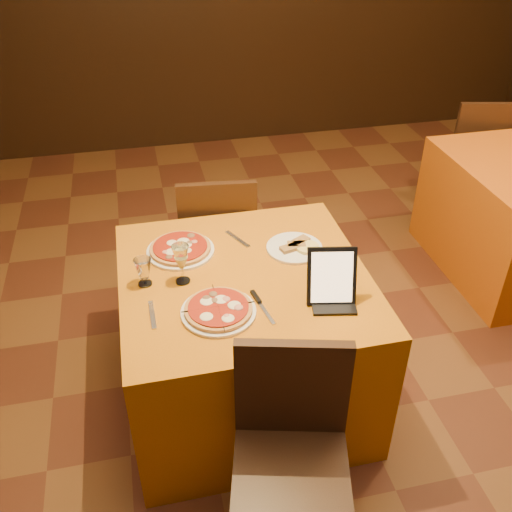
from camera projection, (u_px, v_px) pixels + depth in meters
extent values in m
cube|color=#5E2D19|center=(359.00, 414.00, 2.85)|extent=(6.00, 7.00, 0.01)
cube|color=#BE6A0C|center=(245.00, 337.00, 2.75)|extent=(1.10, 1.10, 0.75)
cylinder|color=white|center=(219.00, 312.00, 2.32)|extent=(0.31, 0.31, 0.01)
cylinder|color=#AD4C23|center=(218.00, 309.00, 2.31)|extent=(0.28, 0.28, 0.02)
cylinder|color=white|center=(181.00, 251.00, 2.68)|extent=(0.32, 0.32, 0.01)
cylinder|color=#AD4C23|center=(180.00, 248.00, 2.67)|extent=(0.29, 0.29, 0.02)
cylinder|color=white|center=(294.00, 248.00, 2.70)|extent=(0.27, 0.27, 0.01)
cylinder|color=olive|center=(294.00, 245.00, 2.69)|extent=(0.17, 0.17, 0.02)
cube|color=black|center=(332.00, 276.00, 2.33)|extent=(0.22, 0.14, 0.24)
cube|color=silver|center=(264.00, 310.00, 2.34)|extent=(0.05, 0.20, 0.01)
cube|color=#B1B3B8|center=(152.00, 315.00, 2.31)|extent=(0.02, 0.18, 0.01)
cube|color=silver|center=(238.00, 239.00, 2.77)|extent=(0.10, 0.17, 0.01)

